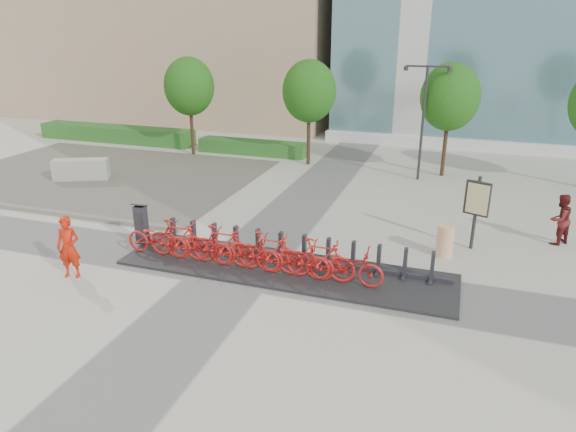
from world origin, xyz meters
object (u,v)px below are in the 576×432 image
(worker_red, at_px, (69,247))
(pedestrian, at_px, (560,219))
(bike_0, at_px, (157,238))
(construction_barrel, at_px, (445,241))
(kiosk, at_px, (141,224))
(jersey_barrier, at_px, (81,169))
(map_sign, at_px, (477,202))

(worker_red, xyz_separation_m, pedestrian, (13.08, 6.89, -0.06))
(bike_0, relative_size, construction_barrel, 2.06)
(bike_0, relative_size, kiosk, 1.49)
(pedestrian, bearing_deg, jersey_barrier, -47.45)
(bike_0, relative_size, worker_red, 1.14)
(worker_red, xyz_separation_m, jersey_barrier, (-6.29, 8.02, -0.42))
(jersey_barrier, bearing_deg, pedestrian, -28.08)
(bike_0, height_order, jersey_barrier, bike_0)
(worker_red, bearing_deg, bike_0, 35.39)
(kiosk, relative_size, worker_red, 0.76)
(worker_red, bearing_deg, jersey_barrier, 113.02)
(worker_red, bearing_deg, pedestrian, 12.68)
(bike_0, bearing_deg, kiosk, 57.53)
(kiosk, relative_size, jersey_barrier, 0.56)
(map_sign, bearing_deg, construction_barrel, -111.02)
(bike_0, height_order, construction_barrel, bike_0)
(worker_red, height_order, jersey_barrier, worker_red)
(bike_0, xyz_separation_m, worker_red, (-1.57, -1.90, 0.28))
(worker_red, bearing_deg, map_sign, 12.94)
(pedestrian, relative_size, construction_barrel, 1.70)
(kiosk, bearing_deg, worker_red, -110.26)
(worker_red, relative_size, map_sign, 0.76)
(map_sign, bearing_deg, pedestrian, 48.61)
(construction_barrel, xyz_separation_m, jersey_barrier, (-16.01, 3.26, -0.02))
(kiosk, distance_m, construction_barrel, 9.38)
(kiosk, bearing_deg, bike_0, -38.92)
(bike_0, bearing_deg, map_sign, -67.53)
(kiosk, height_order, map_sign, map_sign)
(map_sign, bearing_deg, bike_0, -135.61)
(pedestrian, bearing_deg, bike_0, -20.68)
(kiosk, xyz_separation_m, pedestrian, (12.46, 4.38, 0.10))
(construction_barrel, distance_m, map_sign, 1.57)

